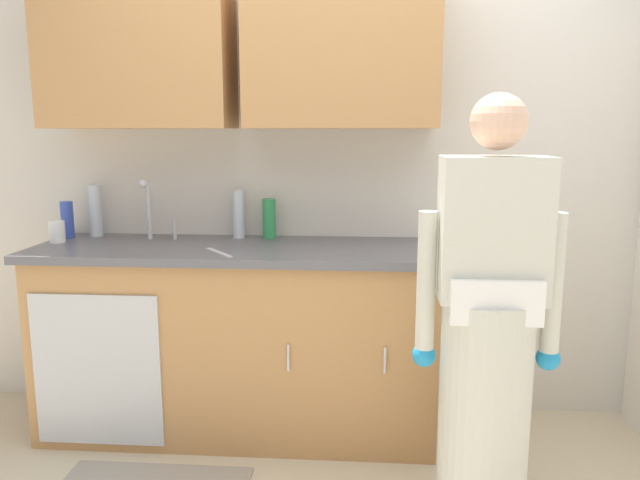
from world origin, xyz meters
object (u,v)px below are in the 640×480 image
(bottle_water_tall, at_px, (95,211))
(cup_by_sink, at_px, (57,232))
(person_at_sink, at_px, (487,348))
(bottle_cleaner_spray, at_px, (239,214))
(knife_on_counter, at_px, (219,253))
(bottle_soap, at_px, (269,219))
(bottle_dish_liquid, at_px, (67,220))
(sink, at_px, (148,247))

(bottle_water_tall, height_order, cup_by_sink, bottle_water_tall)
(person_at_sink, xyz_separation_m, bottle_cleaner_spray, (-1.11, 0.88, 0.37))
(knife_on_counter, bearing_deg, bottle_soap, -60.62)
(bottle_soap, distance_m, bottle_dish_liquid, 1.05)
(person_at_sink, bearing_deg, bottle_cleaner_spray, 141.68)
(sink, xyz_separation_m, bottle_dish_liquid, (-0.48, 0.15, 0.11))
(sink, distance_m, bottle_soap, 0.62)
(bottle_water_tall, distance_m, knife_on_counter, 0.87)
(bottle_soap, bearing_deg, bottle_dish_liquid, -176.72)
(bottle_dish_liquid, bearing_deg, bottle_cleaner_spray, 4.16)
(person_at_sink, height_order, bottle_water_tall, person_at_sink)
(bottle_dish_liquid, bearing_deg, bottle_water_tall, 26.25)
(sink, xyz_separation_m, cup_by_sink, (-0.46, 0.01, 0.07))
(person_at_sink, bearing_deg, bottle_dish_liquid, 157.83)
(person_at_sink, xyz_separation_m, bottle_dish_liquid, (-2.00, 0.81, 0.34))
(bottle_soap, relative_size, cup_by_sink, 1.91)
(bottle_soap, bearing_deg, person_at_sink, -42.54)
(person_at_sink, bearing_deg, bottle_soap, 137.46)
(person_at_sink, height_order, bottle_soap, person_at_sink)
(bottle_soap, height_order, bottle_cleaner_spray, bottle_cleaner_spray)
(sink, bearing_deg, bottle_dish_liquid, 162.90)
(person_at_sink, bearing_deg, cup_by_sink, 161.12)
(bottle_water_tall, relative_size, cup_by_sink, 2.52)
(bottle_cleaner_spray, bearing_deg, person_at_sink, -38.32)
(bottle_water_tall, bearing_deg, bottle_soap, -0.10)
(bottle_dish_liquid, bearing_deg, bottle_soap, 3.28)
(sink, height_order, bottle_dish_liquid, sink)
(sink, xyz_separation_m, bottle_soap, (0.57, 0.21, 0.12))
(bottle_cleaner_spray, distance_m, knife_on_counter, 0.43)
(bottle_soap, bearing_deg, bottle_cleaner_spray, 178.37)
(bottle_dish_liquid, xyz_separation_m, knife_on_counter, (0.88, -0.34, -0.09))
(bottle_cleaner_spray, bearing_deg, knife_on_counter, -91.17)
(bottle_dish_liquid, distance_m, cup_by_sink, 0.14)
(sink, xyz_separation_m, bottle_water_tall, (-0.35, 0.21, 0.15))
(bottle_water_tall, xyz_separation_m, bottle_cleaner_spray, (0.76, 0.00, -0.01))
(bottle_soap, relative_size, bottle_cleaner_spray, 0.83)
(bottle_dish_liquid, bearing_deg, person_at_sink, -22.17)
(person_at_sink, height_order, bottle_dish_liquid, person_at_sink)
(person_at_sink, distance_m, bottle_water_tall, 2.10)
(person_at_sink, xyz_separation_m, bottle_soap, (-0.95, 0.87, 0.35))
(person_at_sink, distance_m, bottle_dish_liquid, 2.19)
(person_at_sink, relative_size, bottle_dish_liquid, 8.53)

